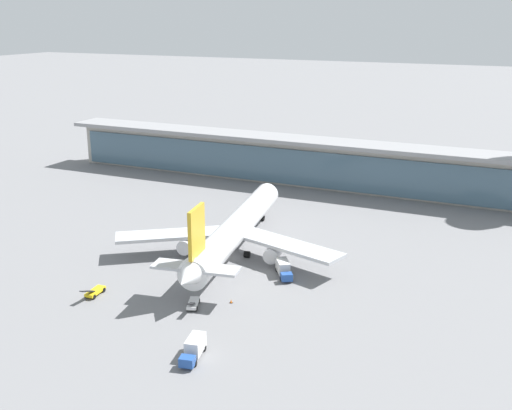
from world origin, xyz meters
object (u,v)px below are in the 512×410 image
Objects in this scene: service_truck_mid_apron_blue at (194,348)px; safety_cone_alpha at (231,301)px; service_truck_near_nose_blue at (284,268)px; airliner_on_stand at (235,230)px; service_truck_under_wing_yellow at (95,292)px; service_truck_by_tail_white at (193,303)px.

service_truck_mid_apron_blue is 10.88× the size of safety_cone_alpha.
service_truck_near_nose_blue is 16.57m from safety_cone_alpha.
safety_cone_alpha is (-3.57, 20.01, -1.37)m from service_truck_mid_apron_blue.
service_truck_near_nose_blue is (14.99, -7.36, -4.03)m from airliner_on_stand.
service_truck_under_wing_yellow is (-29.67, -24.12, -0.88)m from service_truck_near_nose_blue.
airliner_on_stand is 97.19× the size of safety_cone_alpha.
service_truck_by_tail_white is 9.75× the size of safety_cone_alpha.
airliner_on_stand reaches higher than service_truck_by_tail_white.
service_truck_under_wing_yellow is at bearing -170.11° from service_truck_by_tail_white.
service_truck_by_tail_white is (-9.70, -20.64, -0.88)m from service_truck_near_nose_blue.
airliner_on_stand is at bearing 108.40° from service_truck_mid_apron_blue.
service_truck_by_tail_white is at bearing 9.89° from service_truck_under_wing_yellow.
service_truck_mid_apron_blue reaches higher than service_truck_under_wing_yellow.
airliner_on_stand is 9.97× the size of service_truck_by_tail_white.
service_truck_near_nose_blue reaches higher than service_truck_by_tail_white.
service_truck_under_wing_yellow is at bearing -140.89° from service_truck_near_nose_blue.
service_truck_near_nose_blue is at bearing 89.10° from service_truck_mid_apron_blue.
service_truck_by_tail_white is (-9.13, 15.36, -0.88)m from service_truck_mid_apron_blue.
service_truck_under_wing_yellow is at bearing 157.81° from service_truck_mid_apron_blue.
safety_cone_alpha is at bearing -65.06° from airliner_on_stand.
airliner_on_stand is 8.93× the size of service_truck_mid_apron_blue.
service_truck_by_tail_white is (5.29, -28.00, -4.91)m from airliner_on_stand.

